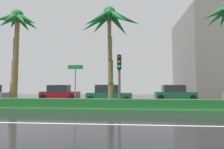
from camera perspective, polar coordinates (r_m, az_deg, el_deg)
ground_plane at (r=15.77m, az=-12.54°, el=-9.48°), size 90.00×42.00×0.10m
near_lane_divider_stripe at (r=9.38m, az=-25.86°, el=-13.09°), size 81.00×0.14×0.01m
median_strip at (r=14.81m, az=-13.72°, el=-9.37°), size 85.50×4.00×0.15m
median_hedge at (r=13.46m, az=-15.62°, el=-8.35°), size 76.50×0.70×0.60m
palm_tree_mid_left at (r=16.84m, az=-26.98°, el=12.01°), size 3.51×3.41×7.49m
palm_tree_centre_left at (r=14.06m, az=-0.88°, el=14.90°), size 4.54×4.64×7.23m
traffic_signal_median_right at (r=12.60m, az=2.23°, el=1.15°), size 0.28×0.43×3.61m
street_name_sign at (r=13.66m, az=-11.12°, el=-1.50°), size 1.10×0.08×3.00m
car_in_traffic_second at (r=22.53m, az=-15.59°, el=-5.36°), size 4.30×2.02×1.72m
car_in_traffic_third at (r=18.12m, az=-0.92°, el=-5.99°), size 4.30×2.02×1.72m
car_in_traffic_fourth at (r=21.83m, az=18.45°, el=-5.38°), size 4.30×2.02×1.72m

